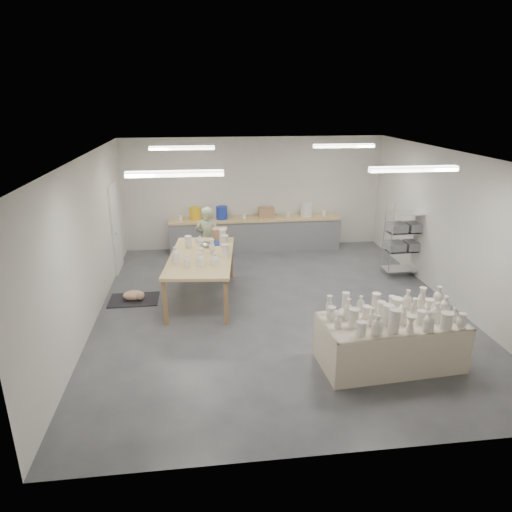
{
  "coord_description": "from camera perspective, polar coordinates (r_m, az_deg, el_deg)",
  "views": [
    {
      "loc": [
        -1.46,
        -8.15,
        3.98
      ],
      "look_at": [
        -0.42,
        0.16,
        1.05
      ],
      "focal_mm": 32.0,
      "sensor_mm": 36.0,
      "label": 1
    }
  ],
  "objects": [
    {
      "name": "cat",
      "position": [
        9.76,
        -14.94,
        -4.76
      ],
      "size": [
        0.51,
        0.42,
        0.19
      ],
      "rotation": [
        0.0,
        0.0,
        -0.29
      ],
      "color": "white",
      "rests_on": "rug"
    },
    {
      "name": "back_counter",
      "position": [
        12.42,
        -0.13,
        2.94
      ],
      "size": [
        4.6,
        0.6,
        1.24
      ],
      "color": "tan",
      "rests_on": "ground"
    },
    {
      "name": "potter",
      "position": [
        10.83,
        -6.04,
        2.07
      ],
      "size": [
        0.66,
        0.51,
        1.59
      ],
      "primitive_type": "imported",
      "rotation": [
        0.0,
        0.0,
        2.89
      ],
      "color": "#9DAD86",
      "rests_on": "ground"
    },
    {
      "name": "room",
      "position": [
        8.56,
        2.15,
        6.27
      ],
      "size": [
        8.0,
        8.02,
        3.0
      ],
      "color": "#424449",
      "rests_on": "ground"
    },
    {
      "name": "wire_shelf",
      "position": [
        11.06,
        18.13,
        2.22
      ],
      "size": [
        0.88,
        0.48,
        1.8
      ],
      "color": "silver",
      "rests_on": "ground"
    },
    {
      "name": "red_stool",
      "position": [
        11.25,
        -5.98,
        -0.1
      ],
      "size": [
        0.33,
        0.33,
        0.3
      ],
      "rotation": [
        0.0,
        0.0,
        -0.03
      ],
      "color": "red",
      "rests_on": "ground"
    },
    {
      "name": "drying_table",
      "position": [
        7.48,
        16.49,
        -9.95
      ],
      "size": [
        2.22,
        1.17,
        1.12
      ],
      "rotation": [
        0.0,
        0.0,
        0.07
      ],
      "color": "olive",
      "rests_on": "ground"
    },
    {
      "name": "rug",
      "position": [
        9.81,
        -15.0,
        -5.29
      ],
      "size": [
        1.0,
        0.7,
        0.02
      ],
      "primitive_type": "cube",
      "color": "black",
      "rests_on": "ground"
    },
    {
      "name": "work_table",
      "position": [
        9.4,
        -6.54,
        0.18
      ],
      "size": [
        1.51,
        2.62,
        1.3
      ],
      "rotation": [
        0.0,
        0.0,
        -0.11
      ],
      "color": "tan",
      "rests_on": "ground"
    }
  ]
}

